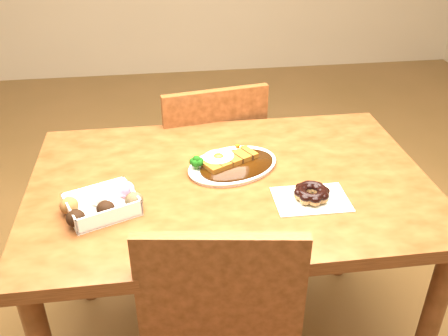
{
  "coord_description": "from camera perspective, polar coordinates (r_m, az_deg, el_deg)",
  "views": [
    {
      "loc": [
        -0.19,
        -1.26,
        1.56
      ],
      "look_at": [
        -0.02,
        -0.03,
        0.81
      ],
      "focal_mm": 40.0,
      "sensor_mm": 36.0,
      "label": 1
    }
  ],
  "objects": [
    {
      "name": "chair_far",
      "position": [
        2.1,
        -1.84,
        0.17
      ],
      "size": [
        0.48,
        0.48,
        0.87
      ],
      "rotation": [
        0.0,
        0.0,
        3.31
      ],
      "color": "#4A250E",
      "rests_on": "ground"
    },
    {
      "name": "donut_box",
      "position": [
        1.39,
        -13.77,
        -4.01
      ],
      "size": [
        0.22,
        0.2,
        0.05
      ],
      "rotation": [
        0.0,
        0.0,
        0.39
      ],
      "color": "white",
      "rests_on": "table"
    },
    {
      "name": "katsu_curry_plate",
      "position": [
        1.56,
        0.78,
        0.52
      ],
      "size": [
        0.35,
        0.31,
        0.06
      ],
      "rotation": [
        0.0,
        0.0,
        0.42
      ],
      "color": "white",
      "rests_on": "table"
    },
    {
      "name": "pon_de_ring",
      "position": [
        1.43,
        9.99,
        -2.89
      ],
      "size": [
        0.21,
        0.15,
        0.04
      ],
      "rotation": [
        0.0,
        0.0,
        -0.01
      ],
      "color": "silver",
      "rests_on": "table"
    },
    {
      "name": "table",
      "position": [
        1.56,
        0.69,
        -4.35
      ],
      "size": [
        1.2,
        0.8,
        0.75
      ],
      "color": "#4A250E",
      "rests_on": "ground"
    }
  ]
}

